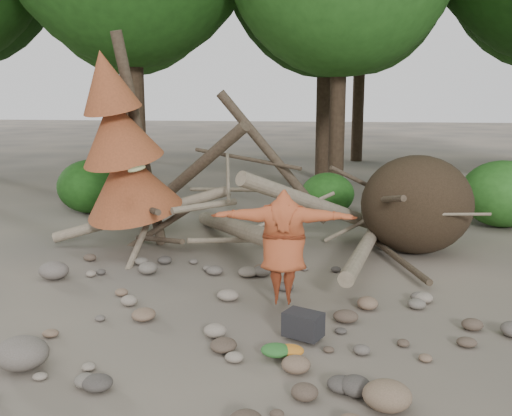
# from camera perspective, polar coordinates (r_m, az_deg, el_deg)

# --- Properties ---
(ground) EXTENTS (120.00, 120.00, 0.00)m
(ground) POSITION_cam_1_polar(r_m,az_deg,el_deg) (7.90, 0.33, -12.22)
(ground) COLOR #514C44
(ground) RESTS_ON ground
(deadfall_pile) EXTENTS (8.55, 5.24, 3.30)m
(deadfall_pile) POSITION_cam_1_polar(r_m,az_deg,el_deg) (11.67, 12.98, 0.16)
(deadfall_pile) COLOR #332619
(deadfall_pile) RESTS_ON ground
(dead_conifer) EXTENTS (2.06, 2.16, 4.35)m
(dead_conifer) POSITION_cam_1_polar(r_m,az_deg,el_deg) (11.35, -13.22, 5.76)
(dead_conifer) COLOR #4C3F30
(dead_conifer) RESTS_ON ground
(bush_left) EXTENTS (1.80, 1.80, 1.44)m
(bush_left) POSITION_cam_1_polar(r_m,az_deg,el_deg) (15.94, -16.13, 2.10)
(bush_left) COLOR #1B4A13
(bush_left) RESTS_ON ground
(bush_mid) EXTENTS (1.40, 1.40, 1.12)m
(bush_mid) POSITION_cam_1_polar(r_m,az_deg,el_deg) (15.20, 7.18, 1.42)
(bush_mid) COLOR #245E1B
(bush_mid) RESTS_ON ground
(bush_right) EXTENTS (2.00, 2.00, 1.60)m
(bush_right) POSITION_cam_1_polar(r_m,az_deg,el_deg) (14.93, 23.49, 1.31)
(bush_right) COLOR #2E6F22
(bush_right) RESTS_ON ground
(frisbee_thrower) EXTENTS (3.38, 0.64, 2.06)m
(frisbee_thrower) POSITION_cam_1_polar(r_m,az_deg,el_deg) (8.44, 2.74, -3.87)
(frisbee_thrower) COLOR #AD4A27
(frisbee_thrower) RESTS_ON ground
(backpack) EXTENTS (0.57, 0.49, 0.32)m
(backpack) POSITION_cam_1_polar(r_m,az_deg,el_deg) (7.59, 4.74, -11.93)
(backpack) COLOR black
(backpack) RESTS_ON ground
(cloth_green) EXTENTS (0.38, 0.31, 0.14)m
(cloth_green) POSITION_cam_1_polar(r_m,az_deg,el_deg) (7.11, 2.04, -14.40)
(cloth_green) COLOR #2A6528
(cloth_green) RESTS_ON ground
(cloth_orange) EXTENTS (0.34, 0.28, 0.12)m
(cloth_orange) POSITION_cam_1_polar(r_m,az_deg,el_deg) (7.13, 3.43, -14.40)
(cloth_orange) COLOR #C07121
(cloth_orange) RESTS_ON ground
(boulder_front_left) EXTENTS (0.63, 0.57, 0.38)m
(boulder_front_left) POSITION_cam_1_polar(r_m,az_deg,el_deg) (7.38, -22.40, -13.27)
(boulder_front_left) COLOR #686057
(boulder_front_left) RESTS_ON ground
(boulder_front_right) EXTENTS (0.50, 0.45, 0.30)m
(boulder_front_right) POSITION_cam_1_polar(r_m,az_deg,el_deg) (6.23, 12.98, -17.81)
(boulder_front_right) COLOR #7B634D
(boulder_front_right) RESTS_ON ground
(boulder_mid_left) EXTENTS (0.52, 0.46, 0.31)m
(boulder_mid_left) POSITION_cam_1_polar(r_m,az_deg,el_deg) (10.52, -19.58, -5.91)
(boulder_mid_left) COLOR #696058
(boulder_mid_left) RESTS_ON ground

